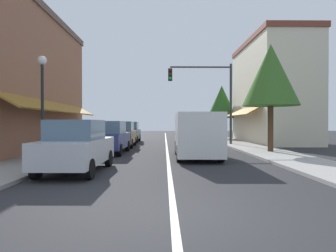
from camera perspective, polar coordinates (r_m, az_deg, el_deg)
name	(u,v)px	position (r m, az deg, el deg)	size (l,w,h in m)	color
ground_plane	(166,144)	(23.34, -0.30, -3.52)	(80.00, 80.00, 0.00)	#28282B
sidewalk_left	(95,144)	(23.94, -13.60, -3.29)	(2.60, 56.00, 0.12)	gray
sidewalk_right	(237,144)	(24.02, 12.96, -3.28)	(2.60, 56.00, 0.12)	#A39E99
lane_center_stripe	(166,144)	(23.34, -0.30, -3.51)	(0.14, 52.00, 0.01)	silver
storefront_left_block	(12,80)	(19.52, -27.55, 7.76)	(5.51, 14.20, 8.26)	#8E5B42
storefront_right_block	(271,92)	(26.99, 19.02, 6.15)	(5.50, 10.20, 8.60)	beige
parked_car_nearest_left	(77,146)	(10.64, -16.92, -3.70)	(1.86, 4.14, 1.77)	#B7BABF
parked_car_second_left	(109,137)	(16.62, -11.08, -2.15)	(1.87, 4.14, 1.77)	navy
parked_car_third_left	(122,134)	(21.08, -8.79, -1.58)	(1.81, 4.12, 1.77)	brown
parked_car_far_left	(129,132)	(26.32, -7.41, -1.15)	(1.80, 4.11, 1.77)	#4C5156
van_in_lane	(197,134)	(14.43, 5.46, -1.49)	(2.06, 5.21, 2.12)	silver
traffic_signal_mast_arm	(210,90)	(22.66, 7.98, 6.76)	(4.77, 0.50, 6.08)	#333333
street_lamp_left_near	(42,90)	(13.37, -22.76, 6.28)	(0.36, 0.36, 4.41)	black
tree_right_near	(271,75)	(17.53, 18.92, 9.10)	(3.07, 3.07, 5.99)	#4C331E
tree_right_far	(222,102)	(31.71, 10.17, 4.52)	(3.07, 3.07, 5.56)	#4C331E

